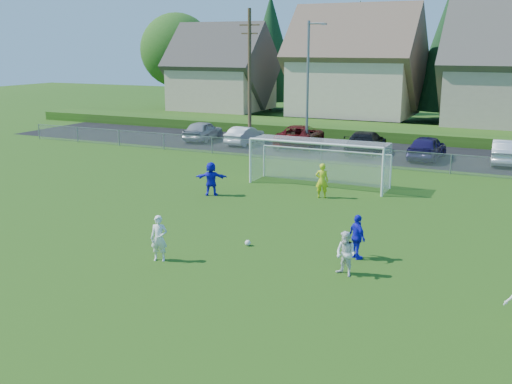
{
  "coord_description": "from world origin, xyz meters",
  "views": [
    {
      "loc": [
        10.35,
        -13.92,
        7.36
      ],
      "look_at": [
        0.0,
        8.0,
        1.4
      ],
      "focal_mm": 42.0,
      "sensor_mm": 36.0,
      "label": 1
    }
  ],
  "objects_px": {
    "car_d": "(366,142)",
    "car_b": "(245,135)",
    "player_white_b": "(346,254)",
    "player_white_a": "(159,238)",
    "soccer_goal": "(320,155)",
    "car_f": "(506,152)",
    "player_blue_a": "(357,237)",
    "car_c": "(300,136)",
    "goalkeeper": "(322,181)",
    "soccer_ball": "(248,243)",
    "car_e": "(427,147)",
    "car_a": "(203,131)",
    "player_blue_b": "(211,179)"
  },
  "relations": [
    {
      "from": "goalkeeper",
      "to": "car_f",
      "type": "height_order",
      "value": "goalkeeper"
    },
    {
      "from": "player_blue_a",
      "to": "car_c",
      "type": "height_order",
      "value": "car_c"
    },
    {
      "from": "car_a",
      "to": "car_b",
      "type": "relative_size",
      "value": 1.11
    },
    {
      "from": "car_a",
      "to": "car_d",
      "type": "bearing_deg",
      "value": 173.74
    },
    {
      "from": "goalkeeper",
      "to": "car_d",
      "type": "distance_m",
      "value": 13.29
    },
    {
      "from": "car_f",
      "to": "soccer_goal",
      "type": "xyz_separation_m",
      "value": [
        -8.69,
        -10.82,
        0.86
      ]
    },
    {
      "from": "player_blue_a",
      "to": "soccer_ball",
      "type": "bearing_deg",
      "value": 48.33
    },
    {
      "from": "player_white_b",
      "to": "goalkeeper",
      "type": "height_order",
      "value": "goalkeeper"
    },
    {
      "from": "goalkeeper",
      "to": "car_e",
      "type": "xyz_separation_m",
      "value": [
        2.89,
        12.71,
        -0.07
      ]
    },
    {
      "from": "player_white_a",
      "to": "soccer_ball",
      "type": "bearing_deg",
      "value": 34.49
    },
    {
      "from": "car_c",
      "to": "car_f",
      "type": "distance_m",
      "value": 14.17
    },
    {
      "from": "player_white_a",
      "to": "soccer_goal",
      "type": "bearing_deg",
      "value": 66.7
    },
    {
      "from": "soccer_ball",
      "to": "player_white_a",
      "type": "height_order",
      "value": "player_white_a"
    },
    {
      "from": "car_b",
      "to": "car_c",
      "type": "bearing_deg",
      "value": -171.16
    },
    {
      "from": "car_d",
      "to": "car_b",
      "type": "bearing_deg",
      "value": -3.57
    },
    {
      "from": "player_white_b",
      "to": "car_d",
      "type": "bearing_deg",
      "value": 126.14
    },
    {
      "from": "goalkeeper",
      "to": "car_a",
      "type": "xyz_separation_m",
      "value": [
        -14.61,
        13.44,
        -0.09
      ]
    },
    {
      "from": "goalkeeper",
      "to": "car_c",
      "type": "relative_size",
      "value": 0.29
    },
    {
      "from": "car_d",
      "to": "soccer_goal",
      "type": "bearing_deg",
      "value": 88.24
    },
    {
      "from": "player_white_a",
      "to": "car_a",
      "type": "distance_m",
      "value": 27.35
    },
    {
      "from": "soccer_goal",
      "to": "soccer_ball",
      "type": "bearing_deg",
      "value": -85.13
    },
    {
      "from": "player_white_b",
      "to": "car_a",
      "type": "xyz_separation_m",
      "value": [
        -18.73,
        22.93,
        0.03
      ]
    },
    {
      "from": "car_d",
      "to": "player_blue_a",
      "type": "bearing_deg",
      "value": 100.61
    },
    {
      "from": "soccer_ball",
      "to": "car_e",
      "type": "height_order",
      "value": "car_e"
    },
    {
      "from": "goalkeeper",
      "to": "car_b",
      "type": "bearing_deg",
      "value": -66.4
    },
    {
      "from": "player_white_b",
      "to": "car_d",
      "type": "relative_size",
      "value": 0.27
    },
    {
      "from": "car_b",
      "to": "car_e",
      "type": "bearing_deg",
      "value": 179.35
    },
    {
      "from": "soccer_ball",
      "to": "player_white_b",
      "type": "distance_m",
      "value": 4.46
    },
    {
      "from": "player_blue_b",
      "to": "soccer_goal",
      "type": "height_order",
      "value": "soccer_goal"
    },
    {
      "from": "player_white_b",
      "to": "soccer_goal",
      "type": "bearing_deg",
      "value": 135.57
    },
    {
      "from": "soccer_ball",
      "to": "car_b",
      "type": "xyz_separation_m",
      "value": [
        -10.69,
        21.35,
        0.57
      ]
    },
    {
      "from": "player_blue_b",
      "to": "car_f",
      "type": "height_order",
      "value": "player_blue_b"
    },
    {
      "from": "player_blue_b",
      "to": "car_a",
      "type": "distance_m",
      "value": 18.01
    },
    {
      "from": "player_blue_a",
      "to": "soccer_goal",
      "type": "distance_m",
      "value": 11.51
    },
    {
      "from": "goalkeeper",
      "to": "soccer_goal",
      "type": "bearing_deg",
      "value": -84.17
    },
    {
      "from": "player_white_a",
      "to": "car_f",
      "type": "distance_m",
      "value": 26.21
    },
    {
      "from": "car_f",
      "to": "player_blue_a",
      "type": "bearing_deg",
      "value": 76.92
    },
    {
      "from": "car_b",
      "to": "car_a",
      "type": "bearing_deg",
      "value": -2.53
    },
    {
      "from": "soccer_ball",
      "to": "car_c",
      "type": "bearing_deg",
      "value": 106.26
    },
    {
      "from": "player_blue_a",
      "to": "car_d",
      "type": "bearing_deg",
      "value": -32.58
    },
    {
      "from": "player_white_a",
      "to": "player_blue_b",
      "type": "relative_size",
      "value": 0.96
    },
    {
      "from": "player_white_b",
      "to": "player_white_a",
      "type": "bearing_deg",
      "value": -144.71
    },
    {
      "from": "player_white_b",
      "to": "car_b",
      "type": "xyz_separation_m",
      "value": [
        -14.9,
        22.68,
        -0.07
      ]
    },
    {
      "from": "car_d",
      "to": "car_c",
      "type": "bearing_deg",
      "value": -9.72
    },
    {
      "from": "car_a",
      "to": "goalkeeper",
      "type": "bearing_deg",
      "value": 132.09
    },
    {
      "from": "soccer_goal",
      "to": "car_d",
      "type": "bearing_deg",
      "value": 92.04
    },
    {
      "from": "goalkeeper",
      "to": "car_e",
      "type": "distance_m",
      "value": 13.04
    },
    {
      "from": "goalkeeper",
      "to": "player_white_b",
      "type": "bearing_deg",
      "value": 97.77
    },
    {
      "from": "car_a",
      "to": "car_b",
      "type": "bearing_deg",
      "value": 170.85
    },
    {
      "from": "player_white_a",
      "to": "car_d",
      "type": "distance_m",
      "value": 24.15
    }
  ]
}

